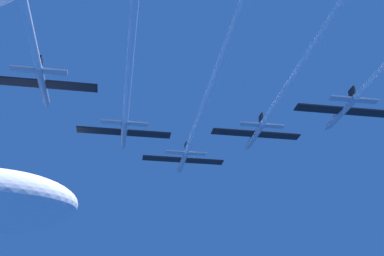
{
  "coord_description": "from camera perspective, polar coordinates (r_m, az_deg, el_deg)",
  "views": [
    {
      "loc": [
        -15.46,
        -113.81,
        -47.55
      ],
      "look_at": [
        -0.03,
        -18.23,
        0.13
      ],
      "focal_mm": 45.08,
      "sensor_mm": 36.0,
      "label": 1
    }
  ],
  "objects": [
    {
      "name": "jet_left_wing",
      "position": [
        94.36,
        -7.71,
        3.73
      ],
      "size": [
        20.87,
        61.98,
        3.46
      ],
      "color": "#B2BAC6"
    },
    {
      "name": "jet_right_wing",
      "position": [
        97.16,
        10.72,
        4.16
      ],
      "size": [
        20.87,
        68.87,
        3.46
      ],
      "color": "#B2BAC6"
    },
    {
      "name": "jet_lead",
      "position": [
        105.62,
        0.56,
        0.47
      ],
      "size": [
        20.87,
        72.32,
        3.46
      ],
      "color": "#B2BAC6"
    },
    {
      "name": "jet_left_outer",
      "position": [
        80.14,
        -18.95,
        12.46
      ],
      "size": [
        20.87,
        70.77,
        3.46
      ],
      "color": "#B2BAC6"
    }
  ]
}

